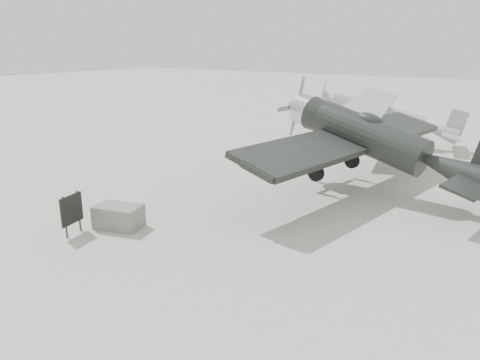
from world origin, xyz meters
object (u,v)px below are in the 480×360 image
object	(u,v)px
lowwing_monoplane	(380,141)
highwing_monoplane	(383,111)
equipment_block	(119,217)
sign_board	(72,210)

from	to	relation	value
lowwing_monoplane	highwing_monoplane	distance (m)	10.54
lowwing_monoplane	equipment_block	size ratio (longest dim) A/B	8.52
highwing_monoplane	sign_board	size ratio (longest dim) A/B	8.55
equipment_block	sign_board	distance (m)	1.60
highwing_monoplane	equipment_block	bearing A→B (deg)	-112.06
lowwing_monoplane	sign_board	world-z (taller)	lowwing_monoplane
lowwing_monoplane	sign_board	bearing A→B (deg)	-115.79
lowwing_monoplane	highwing_monoplane	size ratio (longest dim) A/B	1.10
lowwing_monoplane	equipment_block	distance (m)	11.00
lowwing_monoplane	highwing_monoplane	world-z (taller)	lowwing_monoplane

